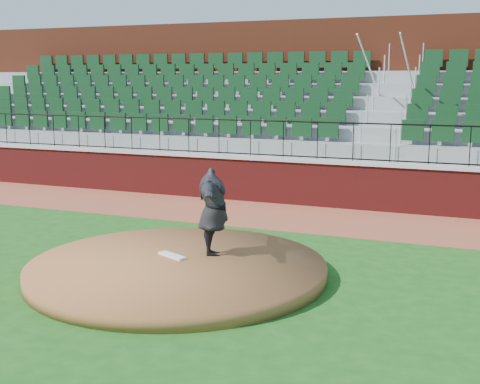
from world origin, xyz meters
name	(u,v)px	position (x,y,z in m)	size (l,w,h in m)	color
ground	(207,279)	(0.00, 0.00, 0.00)	(90.00, 90.00, 0.00)	#184C15
warning_track	(299,217)	(0.00, 5.40, 0.01)	(34.00, 3.20, 0.01)	brown
field_wall	(316,184)	(0.00, 7.00, 0.60)	(34.00, 0.35, 1.20)	maroon
wall_cap	(317,161)	(0.00, 7.00, 1.25)	(34.00, 0.45, 0.10)	#B7B7B7
wall_railing	(317,141)	(0.00, 7.00, 1.80)	(34.00, 0.05, 1.00)	black
seating_stands	(342,117)	(0.00, 9.72, 2.30)	(34.00, 5.10, 4.60)	gray
concourse_wall	(361,99)	(0.00, 12.52, 2.75)	(34.00, 0.50, 5.50)	maroon
pitchers_mound	(177,269)	(-0.57, -0.04, 0.12)	(5.31, 5.31, 0.25)	brown
pitching_rubber	(172,256)	(-0.82, 0.22, 0.27)	(0.64, 0.16, 0.04)	white
pitcher	(213,212)	(-0.18, 0.64, 1.06)	(2.00, 0.54, 1.63)	black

